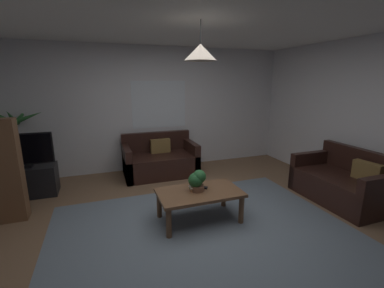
# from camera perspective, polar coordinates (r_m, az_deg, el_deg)

# --- Properties ---
(floor) EXTENTS (5.77, 5.20, 0.02)m
(floor) POSITION_cam_1_polar(r_m,az_deg,el_deg) (3.61, 1.68, -17.69)
(floor) COLOR brown
(floor) RESTS_ON ground
(rug) EXTENTS (3.75, 2.86, 0.01)m
(rug) POSITION_cam_1_polar(r_m,az_deg,el_deg) (3.45, 2.96, -19.10)
(rug) COLOR slate
(rug) RESTS_ON ground
(wall_back) EXTENTS (5.89, 0.06, 2.56)m
(wall_back) POSITION_cam_1_polar(r_m,az_deg,el_deg) (5.64, -8.06, 7.54)
(wall_back) COLOR silver
(wall_back) RESTS_ON ground
(wall_right) EXTENTS (0.06, 5.20, 2.56)m
(wall_right) POSITION_cam_1_polar(r_m,az_deg,el_deg) (4.99, 34.84, 4.45)
(wall_right) COLOR silver
(wall_right) RESTS_ON ground
(ceiling) EXTENTS (5.77, 5.20, 0.02)m
(ceiling) POSITION_cam_1_polar(r_m,az_deg,el_deg) (3.16, 2.05, 26.43)
(ceiling) COLOR white
(window_pane) EXTENTS (1.14, 0.01, 0.98)m
(window_pane) POSITION_cam_1_polar(r_m,az_deg,el_deg) (5.62, -7.18, 8.54)
(window_pane) COLOR white
(couch_under_window) EXTENTS (1.43, 0.83, 0.82)m
(couch_under_window) POSITION_cam_1_polar(r_m,az_deg,el_deg) (5.35, -6.97, -3.74)
(couch_under_window) COLOR black
(couch_under_window) RESTS_ON ground
(couch_right_side) EXTENTS (0.83, 1.38, 0.82)m
(couch_right_side) POSITION_cam_1_polar(r_m,az_deg,el_deg) (4.81, 29.94, -7.58)
(couch_right_side) COLOR black
(couch_right_side) RESTS_ON ground
(coffee_table) EXTENTS (1.12, 0.64, 0.42)m
(coffee_table) POSITION_cam_1_polar(r_m,az_deg,el_deg) (3.59, 1.63, -11.18)
(coffee_table) COLOR brown
(coffee_table) RESTS_ON ground
(book_on_table_0) EXTENTS (0.13, 0.10, 0.03)m
(book_on_table_0) POSITION_cam_1_polar(r_m,az_deg,el_deg) (3.57, 0.61, -9.93)
(book_on_table_0) COLOR #99663F
(book_on_table_0) RESTS_ON coffee_table
(book_on_table_1) EXTENTS (0.15, 0.13, 0.02)m
(book_on_table_1) POSITION_cam_1_polar(r_m,az_deg,el_deg) (3.57, 0.74, -9.55)
(book_on_table_1) COLOR #387247
(book_on_table_1) RESTS_ON coffee_table
(book_on_table_2) EXTENTS (0.14, 0.11, 0.02)m
(book_on_table_2) POSITION_cam_1_polar(r_m,az_deg,el_deg) (3.56, 0.59, -9.26)
(book_on_table_2) COLOR beige
(book_on_table_2) RESTS_ON coffee_table
(remote_on_table_0) EXTENTS (0.16, 0.14, 0.02)m
(remote_on_table_0) POSITION_cam_1_polar(r_m,az_deg,el_deg) (3.66, 2.12, -9.42)
(remote_on_table_0) COLOR black
(remote_on_table_0) RESTS_ON coffee_table
(potted_plant_on_table) EXTENTS (0.24, 0.20, 0.29)m
(potted_plant_on_table) POSITION_cam_1_polar(r_m,az_deg,el_deg) (3.52, 1.15, -7.87)
(potted_plant_on_table) COLOR brown
(potted_plant_on_table) RESTS_ON coffee_table
(tv_stand) EXTENTS (0.90, 0.44, 0.50)m
(tv_stand) POSITION_cam_1_polar(r_m,az_deg,el_deg) (5.13, -32.28, -6.92)
(tv_stand) COLOR black
(tv_stand) RESTS_ON ground
(tv) EXTENTS (0.91, 0.16, 0.56)m
(tv) POSITION_cam_1_polar(r_m,az_deg,el_deg) (4.97, -33.11, -1.15)
(tv) COLOR black
(tv) RESTS_ON tv_stand
(potted_palm_corner) EXTENTS (0.90, 0.95, 1.46)m
(potted_palm_corner) POSITION_cam_1_polar(r_m,az_deg,el_deg) (5.57, -33.56, -1.29)
(potted_palm_corner) COLOR #B77051
(potted_palm_corner) RESTS_ON ground
(pendant_lamp) EXTENTS (0.39, 0.39, 0.46)m
(pendant_lamp) POSITION_cam_1_polar(r_m,az_deg,el_deg) (3.27, 1.86, 19.36)
(pendant_lamp) COLOR black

